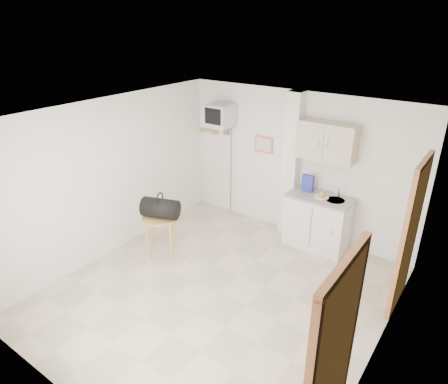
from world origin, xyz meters
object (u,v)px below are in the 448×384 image
Objects in this scene: crt_television at (220,116)px; water_bottle at (328,310)px; round_table at (160,222)px; duffel_bag at (160,208)px.

crt_television reaches higher than water_bottle.
round_table is (0.08, -1.73, -1.36)m from crt_television.
duffel_bag is 1.73× the size of water_bottle.
duffel_bag is (0.04, -0.02, 0.26)m from round_table.
duffel_bag is at bearing -25.05° from round_table.
water_bottle is (2.90, -1.67, -1.77)m from crt_television.
round_table is 1.83× the size of water_bottle.
duffel_bag is 2.87m from water_bottle.
water_bottle is at bearing -29.87° from crt_television.
water_bottle is at bearing 1.19° from round_table.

